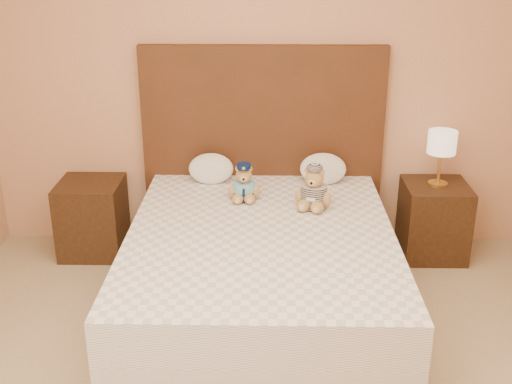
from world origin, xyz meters
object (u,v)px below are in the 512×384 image
at_px(lamp, 442,145).
at_px(pillow_left, 211,167).
at_px(teddy_prisoner, 314,188).
at_px(nightstand_right, 433,220).
at_px(bed, 261,272).
at_px(pillow_right, 323,168).
at_px(nightstand_left, 92,217).
at_px(teddy_police, 244,182).

distance_m(lamp, pillow_left, 1.63).
bearing_deg(teddy_prisoner, lamp, 43.13).
bearing_deg(lamp, nightstand_right, 0.00).
height_order(bed, lamp, lamp).
bearing_deg(pillow_right, pillow_left, 180.00).
bearing_deg(lamp, nightstand_left, 180.00).
xyz_separation_m(lamp, pillow_right, (-0.82, 0.03, -0.18)).
relative_size(pillow_left, pillow_right, 0.97).
height_order(bed, nightstand_left, same).
height_order(teddy_prisoner, pillow_left, teddy_prisoner).
relative_size(teddy_prisoner, pillow_right, 0.85).
xyz_separation_m(teddy_police, pillow_right, (0.55, 0.33, -0.01)).
bearing_deg(lamp, teddy_police, -167.69).
distance_m(lamp, pillow_right, 0.84).
xyz_separation_m(bed, teddy_police, (-0.12, 0.50, 0.40)).
relative_size(bed, lamp, 5.00).
bearing_deg(teddy_police, pillow_right, 30.29).
relative_size(bed, nightstand_right, 3.64).
height_order(nightstand_right, lamp, lamp).
xyz_separation_m(nightstand_left, pillow_left, (0.88, 0.03, 0.39)).
bearing_deg(pillow_right, teddy_police, -149.27).
relative_size(bed, teddy_prisoner, 7.13).
relative_size(bed, teddy_police, 7.94).
relative_size(nightstand_left, pillow_right, 1.67).
bearing_deg(pillow_right, lamp, -2.10).
distance_m(nightstand_right, lamp, 0.57).
bearing_deg(teddy_prisoner, teddy_police, -177.10).
relative_size(teddy_police, pillow_right, 0.76).
bearing_deg(bed, nightstand_left, 147.38).
relative_size(nightstand_right, pillow_left, 1.72).
xyz_separation_m(nightstand_right, teddy_police, (-1.37, -0.30, 0.40)).
bearing_deg(nightstand_left, pillow_left, 1.95).
bearing_deg(pillow_right, bed, -117.56).
xyz_separation_m(pillow_left, pillow_right, (0.80, 0.00, 0.00)).
bearing_deg(lamp, teddy_prisoner, -155.06).
bearing_deg(teddy_prisoner, bed, -113.76).
height_order(lamp, pillow_right, lamp).
distance_m(bed, nightstand_left, 1.48).
distance_m(nightstand_right, teddy_police, 1.46).
bearing_deg(bed, nightstand_right, 32.62).
distance_m(bed, teddy_police, 0.65).
height_order(bed, pillow_right, pillow_right).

